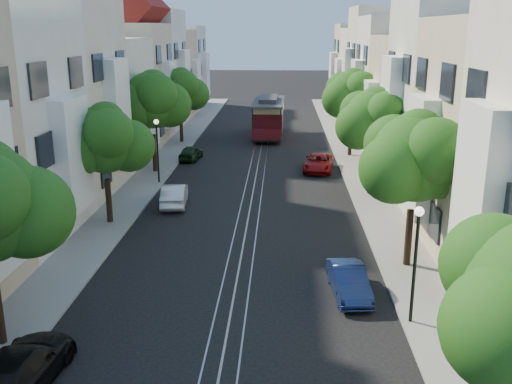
# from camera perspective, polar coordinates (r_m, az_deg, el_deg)

# --- Properties ---
(ground) EXTENTS (200.00, 200.00, 0.00)m
(ground) POSITION_cam_1_polar(r_m,az_deg,el_deg) (43.17, 0.22, 2.82)
(ground) COLOR black
(ground) RESTS_ON ground
(sidewalk_east) EXTENTS (2.50, 80.00, 0.12)m
(sidewalk_east) POSITION_cam_1_polar(r_m,az_deg,el_deg) (43.47, 9.82, 2.76)
(sidewalk_east) COLOR gray
(sidewalk_east) RESTS_ON ground
(sidewalk_west) EXTENTS (2.50, 80.00, 0.12)m
(sidewalk_west) POSITION_cam_1_polar(r_m,az_deg,el_deg) (44.05, -9.26, 2.96)
(sidewalk_west) COLOR gray
(sidewalk_west) RESTS_ON ground
(rail_left) EXTENTS (0.06, 80.00, 0.02)m
(rail_left) POSITION_cam_1_polar(r_m,az_deg,el_deg) (43.19, -0.51, 2.84)
(rail_left) COLOR gray
(rail_left) RESTS_ON ground
(rail_slot) EXTENTS (0.06, 80.00, 0.02)m
(rail_slot) POSITION_cam_1_polar(r_m,az_deg,el_deg) (43.17, 0.22, 2.84)
(rail_slot) COLOR gray
(rail_slot) RESTS_ON ground
(rail_right) EXTENTS (0.06, 80.00, 0.02)m
(rail_right) POSITION_cam_1_polar(r_m,az_deg,el_deg) (43.15, 0.95, 2.83)
(rail_right) COLOR gray
(rail_right) RESTS_ON ground
(lane_line) EXTENTS (0.08, 80.00, 0.01)m
(lane_line) POSITION_cam_1_polar(r_m,az_deg,el_deg) (43.17, 0.22, 2.83)
(lane_line) COLOR tan
(lane_line) RESTS_ON ground
(townhouses_east) EXTENTS (7.75, 72.00, 12.00)m
(townhouses_east) POSITION_cam_1_polar(r_m,az_deg,el_deg) (43.35, 16.31, 9.20)
(townhouses_east) COLOR beige
(townhouses_east) RESTS_ON ground
(townhouses_west) EXTENTS (7.75, 72.00, 11.76)m
(townhouses_west) POSITION_cam_1_polar(r_m,az_deg,el_deg) (44.32, -15.51, 9.26)
(townhouses_west) COLOR silver
(townhouses_west) RESTS_ON ground
(tree_e_b) EXTENTS (4.93, 4.08, 6.68)m
(tree_e_b) POSITION_cam_1_polar(r_m,az_deg,el_deg) (24.16, 15.74, 3.13)
(tree_e_b) COLOR black
(tree_e_b) RESTS_ON ground
(tree_e_c) EXTENTS (4.84, 3.99, 6.52)m
(tree_e_c) POSITION_cam_1_polar(r_m,az_deg,el_deg) (34.80, 11.77, 6.99)
(tree_e_c) COLOR black
(tree_e_c) RESTS_ON ground
(tree_e_d) EXTENTS (5.01, 4.16, 6.85)m
(tree_e_d) POSITION_cam_1_polar(r_m,az_deg,el_deg) (45.57, 9.67, 9.52)
(tree_e_d) COLOR black
(tree_e_d) RESTS_ON ground
(tree_w_b) EXTENTS (4.72, 3.87, 6.27)m
(tree_w_b) POSITION_cam_1_polar(r_m,az_deg,el_deg) (29.85, -14.83, 4.92)
(tree_w_b) COLOR black
(tree_w_b) RESTS_ON ground
(tree_w_c) EXTENTS (5.13, 4.28, 7.09)m
(tree_w_c) POSITION_cam_1_polar(r_m,az_deg,el_deg) (40.25, -10.30, 8.93)
(tree_w_c) COLOR black
(tree_w_c) RESTS_ON ground
(tree_w_d) EXTENTS (4.84, 3.99, 6.52)m
(tree_w_d) POSITION_cam_1_polar(r_m,az_deg,el_deg) (51.02, -7.55, 9.98)
(tree_w_d) COLOR black
(tree_w_d) RESTS_ON ground
(lamp_east) EXTENTS (0.32, 0.32, 4.16)m
(lamp_east) POSITION_cam_1_polar(r_m,az_deg,el_deg) (19.84, 15.73, -5.38)
(lamp_east) COLOR black
(lamp_east) RESTS_ON ground
(lamp_west) EXTENTS (0.32, 0.32, 4.16)m
(lamp_west) POSITION_cam_1_polar(r_m,az_deg,el_deg) (37.54, -9.86, 5.01)
(lamp_west) COLOR black
(lamp_west) RESTS_ON ground
(cable_car) EXTENTS (2.98, 8.97, 3.43)m
(cable_car) POSITION_cam_1_polar(r_m,az_deg,el_deg) (53.91, 1.27, 7.68)
(cable_car) COLOR black
(cable_car) RESTS_ON ground
(parked_car_e_mid) EXTENTS (1.53, 3.60, 1.16)m
(parked_car_e_mid) POSITION_cam_1_polar(r_m,az_deg,el_deg) (22.35, 9.27, -8.79)
(parked_car_e_mid) COLOR #0C183F
(parked_car_e_mid) RESTS_ON ground
(parked_car_e_far) EXTENTS (2.49, 4.48, 1.18)m
(parked_car_e_far) POSITION_cam_1_polar(r_m,az_deg,el_deg) (41.15, 6.24, 2.91)
(parked_car_e_far) COLOR maroon
(parked_car_e_far) RESTS_ON ground
(parked_car_w_near) EXTENTS (2.06, 4.61, 1.31)m
(parked_car_w_near) POSITION_cam_1_polar(r_m,az_deg,el_deg) (18.08, -22.57, -16.04)
(parked_car_w_near) COLOR black
(parked_car_w_near) RESTS_ON ground
(parked_car_w_mid) EXTENTS (1.70, 3.94, 1.26)m
(parked_car_w_mid) POSITION_cam_1_polar(r_m,az_deg,el_deg) (33.26, -8.16, -0.27)
(parked_car_w_mid) COLOR silver
(parked_car_w_mid) RESTS_ON ground
(parked_car_w_far) EXTENTS (1.69, 3.43, 1.13)m
(parked_car_w_far) POSITION_cam_1_polar(r_m,az_deg,el_deg) (44.73, -6.52, 3.93)
(parked_car_w_far) COLOR black
(parked_car_w_far) RESTS_ON ground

